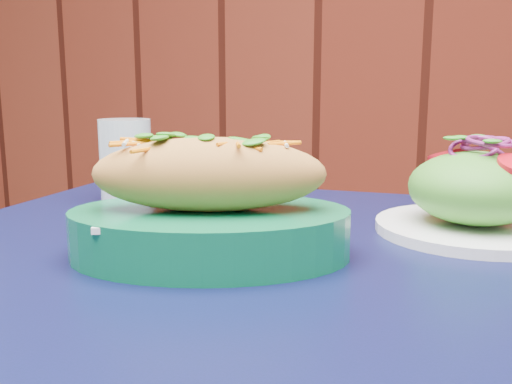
% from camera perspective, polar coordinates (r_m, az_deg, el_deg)
% --- Properties ---
extents(cafe_table, '(0.85, 0.85, 0.75)m').
position_cam_1_polar(cafe_table, '(0.61, -1.21, -14.63)').
color(cafe_table, black).
rests_on(cafe_table, ground).
extents(banh_mi_basket, '(0.33, 0.27, 0.13)m').
position_cam_1_polar(banh_mi_basket, '(0.57, -4.66, -1.69)').
color(banh_mi_basket, '#0A613A').
rests_on(banh_mi_basket, cafe_table).
extents(salad_plate, '(0.22, 0.22, 0.12)m').
position_cam_1_polar(salad_plate, '(0.71, 21.07, -0.31)').
color(salad_plate, white).
rests_on(salad_plate, cafe_table).
extents(water_glass, '(0.08, 0.08, 0.12)m').
position_cam_1_polar(water_glass, '(0.86, -12.89, 3.04)').
color(water_glass, silver).
rests_on(water_glass, cafe_table).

